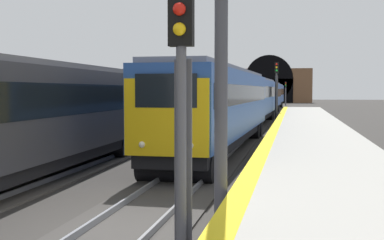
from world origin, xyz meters
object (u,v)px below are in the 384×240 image
(train_main_approaching, at_px, (261,97))
(railway_signal_far, at_px, (286,91))
(railway_signal_mid, at_px, (276,86))
(train_adjacent_platform, at_px, (170,101))
(railway_signal_near, at_px, (181,115))

(train_main_approaching, height_order, railway_signal_far, railway_signal_far)
(railway_signal_mid, relative_size, railway_signal_far, 1.22)
(railway_signal_far, bearing_deg, train_main_approaching, -2.24)
(train_main_approaching, bearing_deg, train_adjacent_platform, -11.87)
(railway_signal_near, height_order, railway_signal_far, railway_signal_far)
(train_adjacent_platform, distance_m, railway_signal_near, 27.78)
(train_main_approaching, xyz_separation_m, railway_signal_far, (46.96, -1.84, 0.53))
(train_adjacent_platform, xyz_separation_m, railway_signal_near, (-26.95, -6.75, 0.37))
(railway_signal_near, bearing_deg, railway_signal_far, -180.00)
(railway_signal_near, relative_size, railway_signal_mid, 0.78)
(railway_signal_mid, bearing_deg, train_main_approaching, -160.19)
(railway_signal_mid, xyz_separation_m, railway_signal_far, (52.05, 0.00, -0.58))
(train_main_approaching, height_order, train_adjacent_platform, train_adjacent_platform)
(railway_signal_mid, bearing_deg, train_adjacent_platform, -23.32)
(railway_signal_mid, height_order, railway_signal_far, railway_signal_mid)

